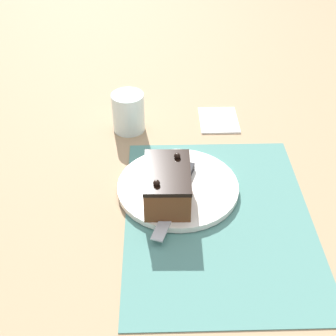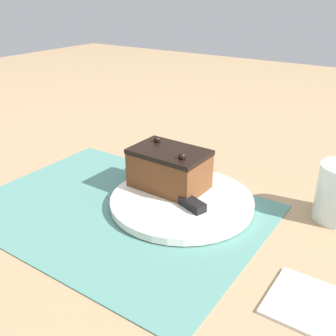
# 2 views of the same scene
# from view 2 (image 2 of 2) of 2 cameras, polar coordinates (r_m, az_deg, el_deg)

# --- Properties ---
(ground_plane) EXTENTS (3.00, 3.00, 0.00)m
(ground_plane) POSITION_cam_2_polar(r_m,az_deg,el_deg) (0.65, -7.30, -6.16)
(ground_plane) COLOR #9E7F5B
(placemat_woven) EXTENTS (0.46, 0.34, 0.00)m
(placemat_woven) POSITION_cam_2_polar(r_m,az_deg,el_deg) (0.65, -7.31, -6.00)
(placemat_woven) COLOR slate
(placemat_woven) RESTS_ON ground_plane
(cake_plate) EXTENTS (0.24, 0.24, 0.01)m
(cake_plate) POSITION_cam_2_polar(r_m,az_deg,el_deg) (0.65, 2.02, -4.78)
(cake_plate) COLOR white
(cake_plate) RESTS_ON placemat_woven
(chocolate_cake) EXTENTS (0.13, 0.09, 0.08)m
(chocolate_cake) POSITION_cam_2_polar(r_m,az_deg,el_deg) (0.67, 0.20, -0.05)
(chocolate_cake) COLOR brown
(chocolate_cake) RESTS_ON cake_plate
(serving_knife) EXTENTS (0.20, 0.09, 0.01)m
(serving_knife) POSITION_cam_2_polar(r_m,az_deg,el_deg) (0.65, 0.97, -3.77)
(serving_knife) COLOR black
(serving_knife) RESTS_ON cake_plate
(folded_napkin) EXTENTS (0.11, 0.09, 0.01)m
(folded_napkin) POSITION_cam_2_polar(r_m,az_deg,el_deg) (0.50, 20.98, -18.23)
(folded_napkin) COLOR white
(folded_napkin) RESTS_ON ground_plane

